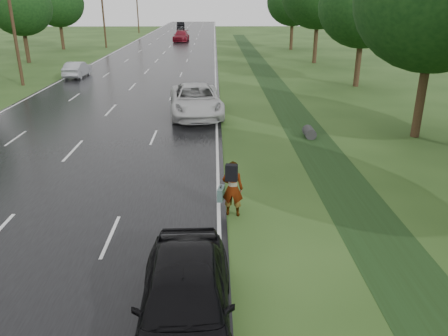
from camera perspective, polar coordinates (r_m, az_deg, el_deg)
road at (r=57.24m, az=-8.16°, el=14.32°), size 14.00×180.00×0.04m
edge_stripe_east at (r=56.85m, az=-1.17°, el=14.50°), size 0.12×180.00×0.01m
edge_stripe_west at (r=58.41m, az=-14.95°, el=14.00°), size 0.12×180.00×0.01m
center_line at (r=57.24m, az=-8.16°, el=14.34°), size 0.12×180.00×0.01m
drainage_ditch at (r=31.27m, az=7.81°, el=8.78°), size 2.20×120.00×0.56m
utility_pole_mid at (r=39.79m, az=-25.94°, el=17.09°), size 1.60×0.26×10.00m
utility_pole_far at (r=68.34m, az=-15.54°, el=19.24°), size 1.60×0.26×10.00m
utility_pole_distant at (r=97.77m, az=-11.26°, el=19.94°), size 1.60×0.26×10.00m
tree_east_c at (r=37.31m, az=17.84°, el=19.45°), size 7.00×7.00×9.29m
tree_east_f at (r=64.39m, az=9.04°, el=20.68°), size 7.20×7.20×9.62m
tree_west_d at (r=54.61m, az=-25.06°, el=18.46°), size 6.60×6.60×8.80m
tree_west_f at (r=67.94m, az=-20.89°, el=19.45°), size 7.00×7.00×9.29m
pedestrian at (r=14.07m, az=1.03°, el=-2.61°), size 0.89×0.86×1.88m
white_pickup at (r=26.74m, az=-3.71°, el=8.82°), size 3.65×6.77×1.81m
dark_sedan at (r=9.39m, az=-5.12°, el=-16.77°), size 2.09×4.97×1.68m
silver_sedan at (r=42.63m, az=-18.64°, el=12.12°), size 1.55×4.21×1.38m
far_car_red at (r=76.76m, az=-5.62°, el=16.78°), size 2.63×6.01×1.72m
far_car_dark at (r=108.74m, az=-5.72°, el=18.03°), size 2.37×5.28×1.68m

